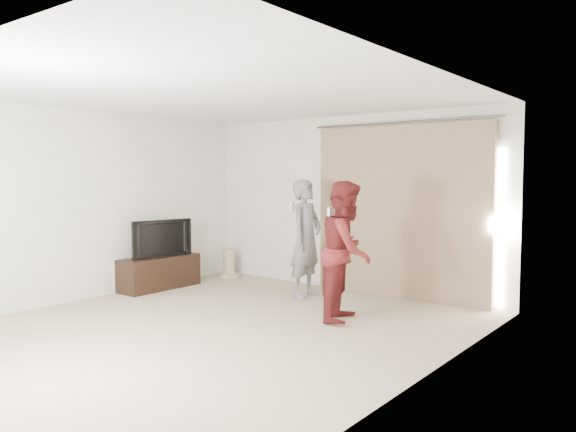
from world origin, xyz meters
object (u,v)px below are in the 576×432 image
at_px(person_man, 306,238).
at_px(tv_console, 160,273).
at_px(person_woman, 347,251).
at_px(tv, 159,238).

bearing_deg(person_man, tv_console, -156.79).
xyz_separation_m(person_man, person_woman, (1.14, -0.76, -0.01)).
relative_size(tv_console, tv, 1.29).
bearing_deg(tv_console, tv, 0.00).
distance_m(tv_console, person_woman, 3.28).
distance_m(person_man, person_woman, 1.36).
bearing_deg(person_woman, person_man, 146.39).
bearing_deg(person_woman, tv_console, -177.49).
xyz_separation_m(tv_console, person_woman, (3.23, 0.14, 0.58)).
relative_size(tv_console, person_woman, 0.77).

